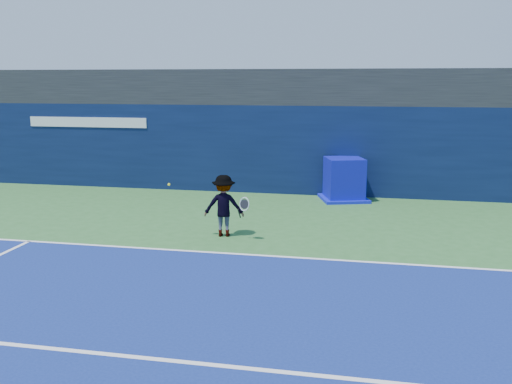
# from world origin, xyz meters

# --- Properties ---
(ground) EXTENTS (80.00, 80.00, 0.00)m
(ground) POSITION_xyz_m (0.00, 0.00, 0.00)
(ground) COLOR #30672E
(ground) RESTS_ON ground
(baseline) EXTENTS (24.00, 0.10, 0.01)m
(baseline) POSITION_xyz_m (0.00, 3.00, 0.01)
(baseline) COLOR white
(baseline) RESTS_ON ground
(service_line) EXTENTS (24.00, 0.10, 0.01)m
(service_line) POSITION_xyz_m (0.00, -2.00, 0.01)
(service_line) COLOR white
(service_line) RESTS_ON ground
(stadium_band) EXTENTS (36.00, 3.00, 1.20)m
(stadium_band) POSITION_xyz_m (0.00, 11.50, 3.60)
(stadium_band) COLOR black
(stadium_band) RESTS_ON back_wall_assembly
(back_wall_assembly) EXTENTS (36.00, 1.03, 3.00)m
(back_wall_assembly) POSITION_xyz_m (-0.00, 10.50, 1.50)
(back_wall_assembly) COLOR #0A1638
(back_wall_assembly) RESTS_ON ground
(equipment_cart) EXTENTS (1.80, 1.80, 1.37)m
(equipment_cart) POSITION_xyz_m (2.21, 9.46, 0.63)
(equipment_cart) COLOR #0B0DA0
(equipment_cart) RESTS_ON ground
(tennis_player) EXTENTS (1.27, 0.73, 1.54)m
(tennis_player) POSITION_xyz_m (-0.51, 4.46, 0.77)
(tennis_player) COLOR white
(tennis_player) RESTS_ON ground
(tennis_ball) EXTENTS (0.07, 0.07, 0.07)m
(tennis_ball) POSITION_xyz_m (-1.94, 4.49, 1.25)
(tennis_ball) COLOR yellow
(tennis_ball) RESTS_ON ground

